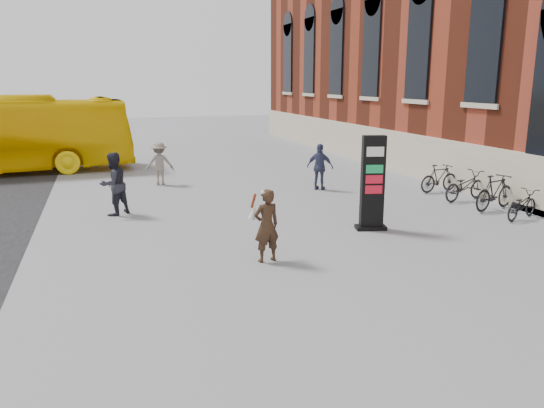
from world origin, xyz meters
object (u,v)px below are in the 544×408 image
object	(u,v)px
pedestrian_a	(114,184)
pedestrian_b	(160,163)
bike_5	(495,192)
bike_6	(465,186)
bike_4	(522,205)
info_pylon	(373,183)
pedestrian_c	(320,167)
woman	(266,225)
bike_7	(439,178)

from	to	relation	value
pedestrian_a	pedestrian_b	size ratio (longest dim) A/B	1.14
bike_5	bike_6	bearing A→B (deg)	-16.42
bike_6	bike_4	bearing A→B (deg)	165.43
info_pylon	pedestrian_c	world-z (taller)	info_pylon
info_pylon	pedestrian_b	xyz separation A→B (m)	(-4.80, 8.38, -0.45)
woman	pedestrian_b	bearing A→B (deg)	-92.62
info_pylon	bike_7	size ratio (longest dim) A/B	1.51
info_pylon	bike_7	world-z (taller)	info_pylon
info_pylon	bike_5	xyz separation A→B (m)	(4.79, 0.84, -0.72)
bike_7	bike_5	bearing A→B (deg)	171.04
info_pylon	bike_7	distance (m)	6.14
bike_4	bike_5	distance (m)	1.17
info_pylon	pedestrian_b	distance (m)	9.67
info_pylon	pedestrian_b	bearing A→B (deg)	133.28
pedestrian_b	bike_7	bearing A→B (deg)	159.98
pedestrian_b	bike_5	world-z (taller)	pedestrian_b
info_pylon	bike_6	bearing A→B (deg)	39.18
pedestrian_a	bike_5	xyz separation A→B (m)	(11.43, -2.99, -0.39)
woman	bike_5	xyz separation A→B (m)	(8.30, 2.50, -0.29)
bike_4	bike_5	size ratio (longest dim) A/B	0.86
pedestrian_a	bike_4	size ratio (longest dim) A/B	1.18
bike_4	bike_7	size ratio (longest dim) A/B	0.95
pedestrian_b	bike_6	size ratio (longest dim) A/B	0.87
pedestrian_c	bike_5	xyz separation A→B (m)	(4.00, -4.64, -0.29)
bike_5	pedestrian_b	bearing A→B (deg)	35.42
pedestrian_a	bike_7	distance (m)	11.44
info_pylon	bike_7	bearing A→B (deg)	51.71
pedestrian_a	pedestrian_b	xyz separation A→B (m)	(1.84, 4.55, -0.12)
pedestrian_c	bike_7	bearing A→B (deg)	-162.22
bike_4	bike_6	distance (m)	2.63
pedestrian_a	bike_6	xyz separation A→B (m)	(11.43, -1.53, -0.45)
woman	bike_6	distance (m)	9.21
pedestrian_a	bike_5	world-z (taller)	pedestrian_a
bike_4	bike_6	bearing A→B (deg)	-21.70
bike_4	pedestrian_b	bearing A→B (deg)	26.08
pedestrian_b	woman	bearing A→B (deg)	102.93
info_pylon	pedestrian_a	world-z (taller)	info_pylon
info_pylon	bike_5	world-z (taller)	info_pylon
pedestrian_b	bike_5	size ratio (longest dim) A/B	0.88
bike_4	bike_6	xyz separation A→B (m)	(0.00, 2.63, 0.08)
pedestrian_c	pedestrian_b	bearing A→B (deg)	13.47
woman	pedestrian_b	world-z (taller)	pedestrian_b
pedestrian_a	pedestrian_b	bearing A→B (deg)	-149.91
bike_6	info_pylon	bearing A→B (deg)	101.14
woman	bike_7	size ratio (longest dim) A/B	0.98
bike_6	bike_7	xyz separation A→B (m)	(0.00, 1.47, 0.01)
info_pylon	bike_4	world-z (taller)	info_pylon
pedestrian_b	bike_4	size ratio (longest dim) A/B	1.03
pedestrian_a	pedestrian_c	world-z (taller)	pedestrian_a
bike_5	bike_7	world-z (taller)	bike_5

